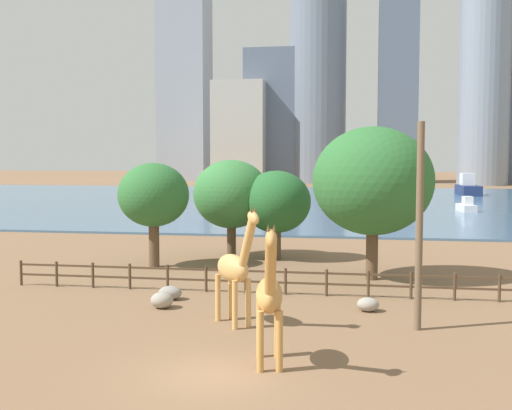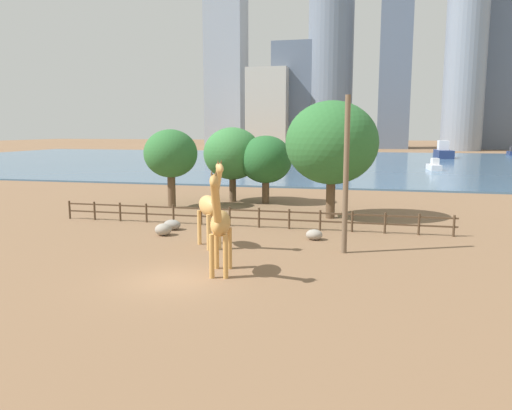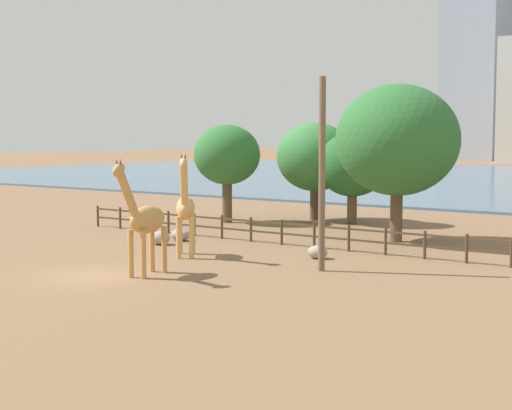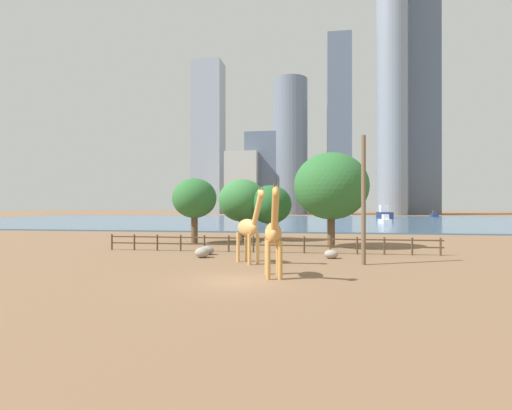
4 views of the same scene
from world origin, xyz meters
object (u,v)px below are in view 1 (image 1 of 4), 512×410
object	(u,v)px
boulder_by_pole	(162,300)
boulder_small	(170,293)
giraffe_companion	(269,296)
tree_left_small	(231,194)
boat_ferry	(466,206)
utility_pole	(419,227)
boat_tug	(468,188)
tree_right_tall	(276,202)
giraffe_tall	(235,268)
boulder_near_fence	(368,304)
tree_left_large	(373,181)
tree_center_broad	(153,196)

from	to	relation	value
boulder_by_pole	boulder_small	distance (m)	1.70
giraffe_companion	boulder_small	distance (m)	10.75
tree_left_small	boat_ferry	xyz separation A→B (m)	(20.85, 37.91, -3.39)
utility_pole	boat_tug	bearing A→B (deg)	80.07
boulder_by_pole	tree_right_tall	distance (m)	15.05
giraffe_tall	boulder_by_pole	world-z (taller)	giraffe_tall
boulder_small	tree_left_small	distance (m)	13.57
giraffe_tall	boulder_near_fence	xyz separation A→B (m)	(5.25, 3.16, -1.97)
giraffe_companion	boat_tug	distance (m)	96.33
boulder_small	boat_ferry	world-z (taller)	boat_ferry
tree_left_small	boulder_near_fence	bearing A→B (deg)	-57.18
tree_left_large	tree_left_small	size ratio (longest dim) A/B	1.28
giraffe_tall	utility_pole	xyz separation A→B (m)	(7.12, 0.47, 1.74)
tree_left_large	boat_tug	xyz separation A→B (m)	(17.19, 78.74, -3.90)
giraffe_companion	utility_pole	xyz separation A→B (m)	(5.04, 5.23, 1.75)
utility_pole	boat_ferry	world-z (taller)	utility_pole
tree_right_tall	boat_ferry	xyz separation A→B (m)	(17.78, 38.29, -2.94)
boulder_small	tree_left_small	world-z (taller)	tree_left_small
tree_center_broad	tree_left_small	distance (m)	5.90
tree_left_large	utility_pole	bearing A→B (deg)	-80.90
boulder_by_pole	utility_pole	bearing A→B (deg)	-9.38
giraffe_tall	boulder_by_pole	bearing A→B (deg)	-160.16
boulder_near_fence	tree_right_tall	xyz separation A→B (m)	(-5.83, 13.41, 3.45)
tree_left_small	boulder_by_pole	bearing A→B (deg)	-90.41
boulder_by_pole	boulder_small	bearing A→B (deg)	95.10
tree_left_small	tree_left_large	bearing A→B (deg)	-34.81
boulder_by_pole	tree_center_broad	world-z (taller)	tree_center_broad
tree_center_broad	boulder_by_pole	bearing A→B (deg)	-69.72
tree_left_large	tree_right_tall	size ratio (longest dim) A/B	1.43
boulder_small	boat_ferry	bearing A→B (deg)	67.48
giraffe_companion	tree_left_small	world-z (taller)	tree_left_small
boulder_small	boat_ferry	distance (m)	55.11
tree_left_large	tree_right_tall	bearing A→B (deg)	135.47
boulder_near_fence	giraffe_companion	bearing A→B (deg)	-111.79
boulder_near_fence	boat_ferry	bearing A→B (deg)	76.98
tree_center_broad	utility_pole	bearing A→B (deg)	-39.42
boat_tug	utility_pole	bearing A→B (deg)	-11.94
utility_pole	tree_left_large	distance (m)	10.35
boulder_near_fence	boat_tug	world-z (taller)	boat_tug
boulder_near_fence	tree_left_small	world-z (taller)	tree_left_small
tree_center_broad	boat_ferry	bearing A→B (deg)	59.70
boulder_small	tree_left_small	bearing A→B (deg)	88.87
boulder_near_fence	boulder_by_pole	distance (m)	9.04
boulder_near_fence	tree_center_broad	world-z (taller)	tree_center_broad
utility_pole	tree_center_broad	distance (m)	18.98
boulder_by_pole	tree_left_small	bearing A→B (deg)	89.59
boulder_by_pole	boat_tug	xyz separation A→B (m)	(26.43, 87.07, 1.11)
giraffe_tall	tree_center_broad	distance (m)	14.76
boulder_near_fence	boulder_by_pole	world-z (taller)	boulder_by_pole
giraffe_tall	tree_center_broad	xyz separation A→B (m)	(-7.54, 12.52, 2.08)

